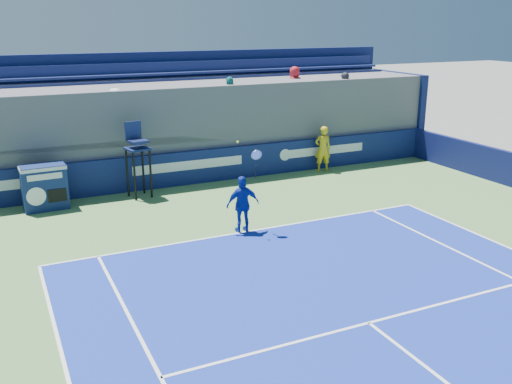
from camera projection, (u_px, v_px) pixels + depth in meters
name	position (u px, v px, depth m)	size (l,w,h in m)	color
ball_person	(323.00, 149.00, 21.72)	(0.64, 0.42, 1.75)	gold
back_hoarding	(188.00, 168.00, 20.04)	(20.40, 0.21, 1.20)	#0D184D
match_clock	(44.00, 186.00, 17.35)	(1.35, 0.79, 1.40)	#101F51
umpire_chair	(137.00, 152.00, 18.35)	(0.82, 0.82, 2.48)	black
tennis_player	(243.00, 204.00, 15.45)	(0.96, 0.47, 2.57)	#122B97
stadium_seating	(170.00, 124.00, 21.45)	(21.00, 4.05, 4.40)	#4E4E53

